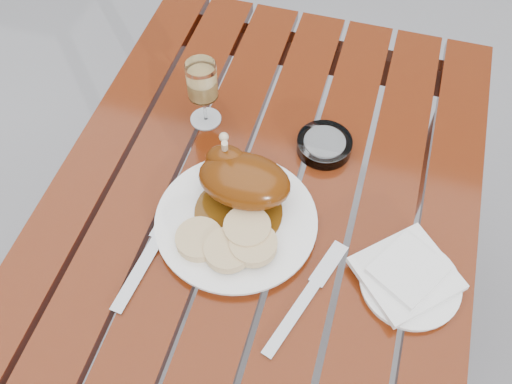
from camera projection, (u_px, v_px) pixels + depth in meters
The scene contains 11 objects.
ground at pixel (256, 353), 1.67m from camera, with size 60.00×60.00×0.00m, color slate.
table at pixel (255, 300), 1.36m from camera, with size 0.80×1.20×0.75m, color #65260C.
dinner_plate at pixel (236, 222), 1.04m from camera, with size 0.29×0.29×0.02m, color white.
roast_duck at pixel (242, 179), 1.02m from camera, with size 0.17×0.18×0.12m.
bread_dumplings at pixel (232, 240), 0.98m from camera, with size 0.18×0.13×0.03m.
wine_glass at pixel (203, 94), 1.13m from camera, with size 0.06×0.06×0.15m, color tan.
side_plate at pixel (410, 284), 0.97m from camera, with size 0.17×0.17×0.01m, color white.
napkin at pixel (406, 273), 0.96m from camera, with size 0.15×0.14×0.01m, color white.
ashtray at pixel (324, 145), 1.13m from camera, with size 0.11×0.11×0.03m, color #B2B7BC.
fork at pixel (142, 266), 0.99m from camera, with size 0.02×0.19×0.01m, color gray.
knife at pixel (300, 306), 0.95m from camera, with size 0.02×0.21×0.01m, color gray.
Camera 1 is at (0.16, -0.54, 1.64)m, focal length 40.00 mm.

